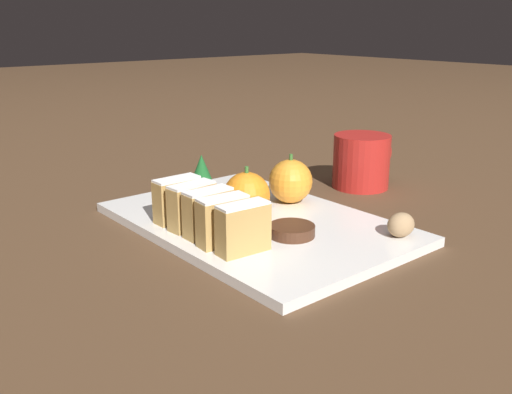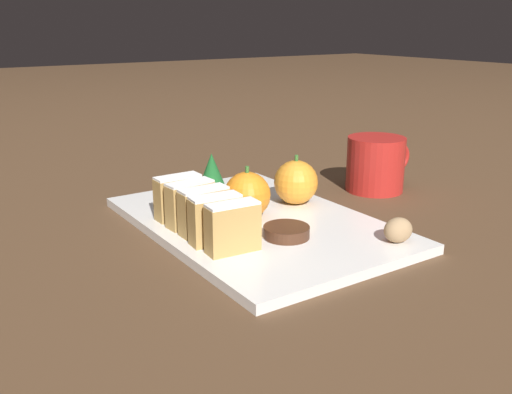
# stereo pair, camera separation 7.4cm
# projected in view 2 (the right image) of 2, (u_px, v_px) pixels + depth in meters

# --- Properties ---
(ground_plane) EXTENTS (6.00, 6.00, 0.00)m
(ground_plane) POSITION_uv_depth(u_px,v_px,m) (256.00, 227.00, 0.75)
(ground_plane) COLOR #513823
(serving_platter) EXTENTS (0.26, 0.39, 0.01)m
(serving_platter) POSITION_uv_depth(u_px,v_px,m) (256.00, 223.00, 0.75)
(serving_platter) COLOR white
(serving_platter) RESTS_ON ground_plane
(stollen_slice_front) EXTENTS (0.06, 0.03, 0.06)m
(stollen_slice_front) POSITION_uv_depth(u_px,v_px,m) (233.00, 227.00, 0.63)
(stollen_slice_front) COLOR tan
(stollen_slice_front) RESTS_ON serving_platter
(stollen_slice_second) EXTENTS (0.06, 0.03, 0.06)m
(stollen_slice_second) POSITION_uv_depth(u_px,v_px,m) (216.00, 219.00, 0.66)
(stollen_slice_second) COLOR tan
(stollen_slice_second) RESTS_ON serving_platter
(stollen_slice_third) EXTENTS (0.06, 0.03, 0.06)m
(stollen_slice_third) POSITION_uv_depth(u_px,v_px,m) (204.00, 211.00, 0.69)
(stollen_slice_third) COLOR tan
(stollen_slice_third) RESTS_ON serving_platter
(stollen_slice_fourth) EXTENTS (0.06, 0.03, 0.06)m
(stollen_slice_fourth) POSITION_uv_depth(u_px,v_px,m) (190.00, 204.00, 0.71)
(stollen_slice_fourth) COLOR tan
(stollen_slice_fourth) RESTS_ON serving_platter
(stollen_slice_fifth) EXTENTS (0.06, 0.02, 0.06)m
(stollen_slice_fifth) POSITION_uv_depth(u_px,v_px,m) (178.00, 197.00, 0.74)
(stollen_slice_fifth) COLOR tan
(stollen_slice_fifth) RESTS_ON serving_platter
(orange_near) EXTENTS (0.06, 0.06, 0.07)m
(orange_near) POSITION_uv_depth(u_px,v_px,m) (296.00, 182.00, 0.80)
(orange_near) COLOR orange
(orange_near) RESTS_ON serving_platter
(orange_far) EXTENTS (0.06, 0.06, 0.07)m
(orange_far) POSITION_uv_depth(u_px,v_px,m) (247.00, 195.00, 0.74)
(orange_far) COLOR orange
(orange_far) RESTS_ON serving_platter
(walnut) EXTENTS (0.04, 0.03, 0.03)m
(walnut) POSITION_uv_depth(u_px,v_px,m) (398.00, 230.00, 0.66)
(walnut) COLOR tan
(walnut) RESTS_ON serving_platter
(chocolate_cookie) EXTENTS (0.06, 0.06, 0.01)m
(chocolate_cookie) POSITION_uv_depth(u_px,v_px,m) (286.00, 232.00, 0.68)
(chocolate_cookie) COLOR #472819
(chocolate_cookie) RESTS_ON serving_platter
(evergreen_sprig) EXTENTS (0.04, 0.04, 0.05)m
(evergreen_sprig) POSITION_uv_depth(u_px,v_px,m) (212.00, 171.00, 0.88)
(evergreen_sprig) COLOR #195623
(evergreen_sprig) RESTS_ON serving_platter
(coffee_mug) EXTENTS (0.12, 0.09, 0.09)m
(coffee_mug) POSITION_uv_depth(u_px,v_px,m) (376.00, 164.00, 0.90)
(coffee_mug) COLOR red
(coffee_mug) RESTS_ON ground_plane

